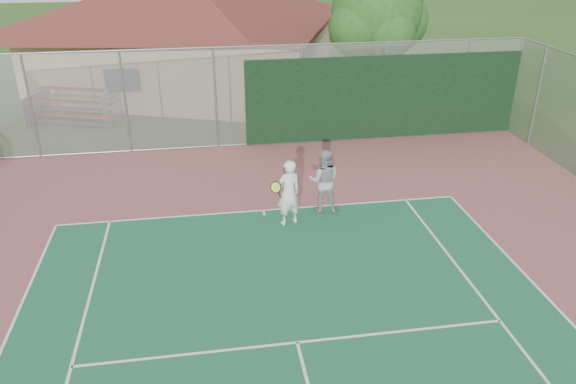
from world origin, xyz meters
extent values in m
cylinder|color=gray|center=(-7.00, 17.00, 1.75)|extent=(0.08, 0.08, 3.50)
cylinder|color=gray|center=(-4.00, 17.00, 1.75)|extent=(0.08, 0.08, 3.50)
cylinder|color=gray|center=(-1.00, 17.00, 1.75)|extent=(0.08, 0.08, 3.50)
cylinder|color=gray|center=(2.00, 17.00, 1.75)|extent=(0.08, 0.08, 3.50)
cylinder|color=gray|center=(5.00, 17.00, 1.75)|extent=(0.08, 0.08, 3.50)
cylinder|color=gray|center=(8.00, 17.00, 1.75)|extent=(0.08, 0.08, 3.50)
cylinder|color=gray|center=(10.00, 17.00, 1.75)|extent=(0.08, 0.08, 3.50)
cylinder|color=gray|center=(0.00, 17.00, 3.50)|extent=(20.00, 0.05, 0.05)
cylinder|color=gray|center=(0.00, 17.00, 0.05)|extent=(20.00, 0.05, 0.05)
cube|color=#999EA0|center=(0.00, 17.00, 1.75)|extent=(20.00, 0.02, 3.50)
cube|color=black|center=(5.00, 16.95, 1.55)|extent=(10.00, 0.04, 3.00)
cylinder|color=gray|center=(10.00, 15.50, 1.75)|extent=(0.08, 0.08, 3.50)
cube|color=tan|center=(-2.03, 24.74, 1.52)|extent=(14.26, 11.89, 3.05)
cube|color=brown|center=(-2.03, 24.74, 3.10)|extent=(14.91, 12.54, 0.18)
cube|color=black|center=(0.00, 20.65, 1.07)|extent=(0.91, 0.06, 2.13)
cube|color=#A22D25|center=(-6.45, 20.38, 0.37)|extent=(3.07, 1.33, 0.05)
cube|color=#B2B5BA|center=(-6.45, 20.12, 0.16)|extent=(3.06, 1.30, 0.04)
cube|color=#A22D25|center=(-6.45, 20.96, 0.74)|extent=(3.07, 1.33, 0.05)
cube|color=#B2B5BA|center=(-6.45, 20.70, 0.53)|extent=(3.06, 1.30, 0.04)
cube|color=#A22D25|center=(-6.45, 21.54, 1.10)|extent=(3.07, 1.33, 0.05)
cube|color=#B2B5BA|center=(-6.45, 21.27, 0.89)|extent=(3.06, 1.30, 0.04)
cube|color=#B2B5BA|center=(-7.93, 20.96, 0.58)|extent=(0.69, 1.81, 1.16)
cube|color=#B2B5BA|center=(-4.98, 20.96, 0.58)|extent=(0.69, 1.81, 1.16)
cylinder|color=#361F13|center=(5.62, 20.46, 1.57)|extent=(0.40, 0.40, 3.15)
sphere|color=#1E4C17|center=(5.62, 20.46, 4.05)|extent=(3.60, 3.60, 3.60)
sphere|color=#1E4C17|center=(6.63, 20.80, 3.60)|extent=(2.47, 2.47, 2.47)
sphere|color=#1E4C17|center=(4.72, 20.01, 3.49)|extent=(2.25, 2.25, 2.25)
sphere|color=#1E4C17|center=(5.84, 19.45, 3.37)|extent=(2.02, 2.02, 2.02)
sphere|color=#1E4C17|center=(5.28, 21.36, 3.82)|extent=(2.25, 2.25, 2.25)
imported|color=silver|center=(0.58, 11.06, 0.89)|extent=(0.75, 0.60, 1.79)
imported|color=#989A9D|center=(1.64, 11.67, 0.89)|extent=(1.00, 0.85, 1.78)
camera|label=1|loc=(-1.48, -1.81, 7.20)|focal=35.00mm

